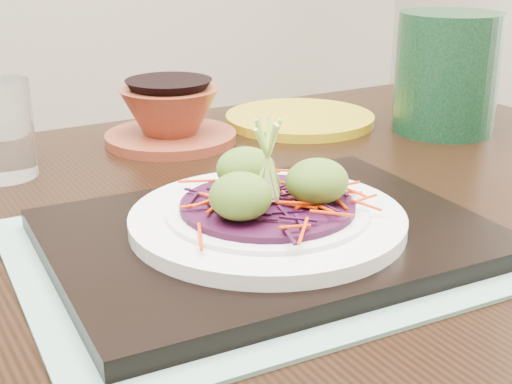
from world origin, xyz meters
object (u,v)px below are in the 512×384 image
white_plate (267,218)px  yellow_plate (300,119)px  terracotta_bowl_set (170,118)px  green_jar (447,73)px  serving_tray (267,235)px  dining_table (213,320)px

white_plate → yellow_plate: white_plate is taller
white_plate → terracotta_bowl_set: size_ratio=1.16×
yellow_plate → green_jar: size_ratio=1.33×
white_plate → green_jar: size_ratio=1.49×
serving_tray → yellow_plate: (0.26, 0.35, -0.01)m
white_plate → yellow_plate: size_ratio=1.12×
white_plate → yellow_plate: (0.26, 0.35, -0.02)m
terracotta_bowl_set → green_jar: green_jar is taller
yellow_plate → green_jar: (0.15, -0.13, 0.07)m
dining_table → terracotta_bowl_set: size_ratio=6.13×
white_plate → terracotta_bowl_set: (0.06, 0.35, 0.00)m
green_jar → white_plate: bearing=-152.0°
serving_tray → yellow_plate: serving_tray is taller
serving_tray → terracotta_bowl_set: size_ratio=1.78×
serving_tray → terracotta_bowl_set: (0.06, 0.35, 0.02)m
serving_tray → white_plate: bearing=-87.6°
terracotta_bowl_set → green_jar: (0.35, -0.13, 0.05)m
dining_table → yellow_plate: yellow_plate is taller
dining_table → green_jar: size_ratio=7.89×
dining_table → terracotta_bowl_set: terracotta_bowl_set is taller
serving_tray → terracotta_bowl_set: bearing=83.1°
dining_table → green_jar: green_jar is taller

